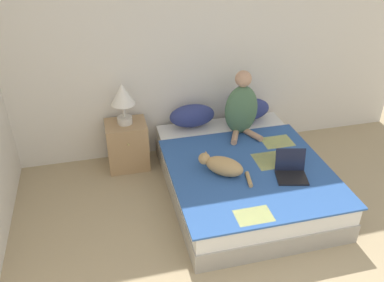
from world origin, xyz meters
TOP-DOWN VIEW (x-y plane):
  - wall_back at (0.00, 3.50)m, footprint 5.39×0.05m
  - bed at (0.21, 2.43)m, footprint 1.61×2.00m
  - pillow_near at (-0.14, 3.28)m, footprint 0.54×0.26m
  - pillow_far at (0.56, 3.28)m, footprint 0.54×0.26m
  - person_sitting at (0.36, 2.98)m, footprint 0.39×0.38m
  - cat_tabby at (-0.09, 2.25)m, footprint 0.47×0.48m
  - laptop_open at (0.56, 2.05)m, footprint 0.36×0.35m
  - nightstand at (-0.94, 3.23)m, footprint 0.47×0.41m
  - table_lamp at (-0.94, 3.25)m, footprint 0.27×0.27m

SIDE VIEW (x-z plane):
  - bed at x=0.21m, z-range 0.00..0.41m
  - nightstand at x=-0.94m, z-range 0.00..0.57m
  - laptop_open at x=0.56m, z-range 0.34..0.59m
  - cat_tabby at x=-0.09m, z-range 0.41..0.61m
  - pillow_near at x=-0.14m, z-range 0.41..0.69m
  - pillow_far at x=0.56m, z-range 0.41..0.69m
  - person_sitting at x=0.36m, z-range 0.35..1.12m
  - table_lamp at x=-0.94m, z-range 0.65..1.14m
  - wall_back at x=0.00m, z-range 0.00..2.55m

